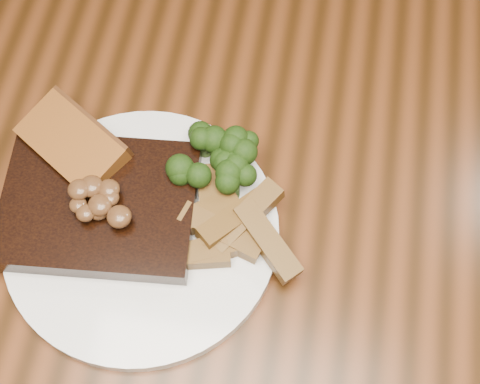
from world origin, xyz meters
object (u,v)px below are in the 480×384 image
object	(u,v)px
steak	(100,206)
potato_wedges	(219,220)
garlic_bread	(77,154)
dining_table	(247,233)
plate	(142,232)

from	to	relation	value
steak	potato_wedges	world-z (taller)	steak
garlic_bread	potato_wedges	distance (m)	0.16
dining_table	garlic_bread	xyz separation A→B (m)	(-0.18, 0.01, 0.12)
plate	potato_wedges	bearing A→B (deg)	13.46
plate	potato_wedges	xyz separation A→B (m)	(0.07, 0.02, 0.02)
dining_table	garlic_bread	world-z (taller)	garlic_bread
steak	potato_wedges	xyz separation A→B (m)	(0.12, 0.00, -0.00)
dining_table	steak	size ratio (longest dim) A/B	8.62
garlic_bread	potato_wedges	size ratio (longest dim) A/B	0.97
dining_table	garlic_bread	bearing A→B (deg)	176.67
garlic_bread	plate	bearing A→B (deg)	-6.34
dining_table	potato_wedges	distance (m)	0.13
dining_table	potato_wedges	size ratio (longest dim) A/B	14.67
steak	garlic_bread	size ratio (longest dim) A/B	1.75
plate	garlic_bread	size ratio (longest dim) A/B	2.54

